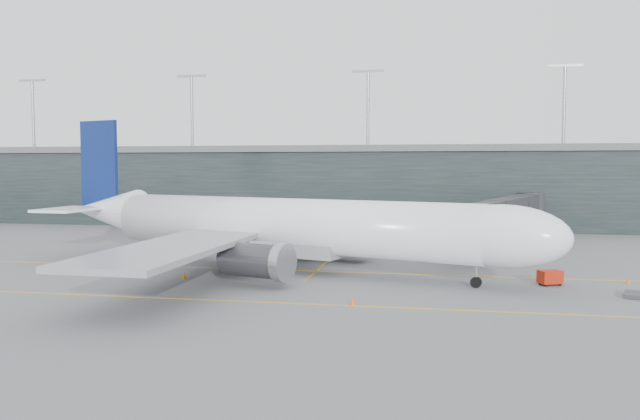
# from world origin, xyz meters

# --- Properties ---
(ground) EXTENTS (320.00, 320.00, 0.00)m
(ground) POSITION_xyz_m (0.00, 0.00, 0.00)
(ground) COLOR #56565A
(ground) RESTS_ON ground
(taxiline_a) EXTENTS (160.00, 0.25, 0.02)m
(taxiline_a) POSITION_xyz_m (0.00, -4.00, 0.01)
(taxiline_a) COLOR gold
(taxiline_a) RESTS_ON ground
(taxiline_b) EXTENTS (160.00, 0.25, 0.02)m
(taxiline_b) POSITION_xyz_m (0.00, -20.00, 0.01)
(taxiline_b) COLOR gold
(taxiline_b) RESTS_ON ground
(taxiline_lead_main) EXTENTS (0.25, 60.00, 0.02)m
(taxiline_lead_main) POSITION_xyz_m (5.00, 20.00, 0.01)
(taxiline_lead_main) COLOR gold
(taxiline_lead_main) RESTS_ON ground
(terminal) EXTENTS (240.00, 36.00, 29.00)m
(terminal) POSITION_xyz_m (-0.00, 58.00, 7.62)
(terminal) COLOR black
(terminal) RESTS_ON ground
(main_aircraft) EXTENTS (60.13, 55.35, 17.24)m
(main_aircraft) POSITION_xyz_m (1.31, -3.94, 4.84)
(main_aircraft) COLOR white
(main_aircraft) RESTS_ON ground
(jet_bridge) EXTENTS (18.64, 44.47, 7.02)m
(jet_bridge) POSITION_xyz_m (26.29, 24.68, 5.26)
(jet_bridge) COLOR #2B2B30
(jet_bridge) RESTS_ON ground
(gse_cart) EXTENTS (2.47, 2.10, 1.43)m
(gse_cart) POSITION_xyz_m (28.55, -7.73, 0.80)
(gse_cart) COLOR #B1200C
(gse_cart) RESTS_ON ground
(uld_a) EXTENTS (1.95, 1.65, 1.61)m
(uld_a) POSITION_xyz_m (-6.35, 9.52, 0.84)
(uld_a) COLOR #35353A
(uld_a) RESTS_ON ground
(uld_b) EXTENTS (1.91, 1.54, 1.72)m
(uld_b) POSITION_xyz_m (-2.92, 12.53, 0.90)
(uld_b) COLOR #35353A
(uld_b) RESTS_ON ground
(uld_c) EXTENTS (2.42, 2.11, 1.90)m
(uld_c) POSITION_xyz_m (-1.51, 11.65, 1.00)
(uld_c) COLOR #35353A
(uld_c) RESTS_ON ground
(cone_nose) EXTENTS (0.44, 0.44, 0.70)m
(cone_nose) POSITION_xyz_m (36.09, -5.77, 0.35)
(cone_nose) COLOR #CF6C0B
(cone_nose) RESTS_ON ground
(cone_wing_stbd) EXTENTS (0.47, 0.47, 0.75)m
(cone_wing_stbd) POSITION_xyz_m (11.08, -19.77, 0.38)
(cone_wing_stbd) COLOR #F9540D
(cone_wing_stbd) RESTS_ON ground
(cone_wing_port) EXTENTS (0.40, 0.40, 0.64)m
(cone_wing_port) POSITION_xyz_m (11.10, 10.18, 0.32)
(cone_wing_port) COLOR orange
(cone_wing_port) RESTS_ON ground
(cone_tail) EXTENTS (0.49, 0.49, 0.79)m
(cone_tail) POSITION_xyz_m (-7.14, -11.15, 0.39)
(cone_tail) COLOR orange
(cone_tail) RESTS_ON ground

